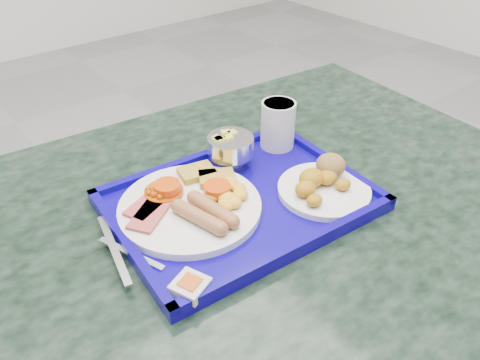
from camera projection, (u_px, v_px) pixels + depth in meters
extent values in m
cylinder|color=slate|center=(232.00, 351.00, 1.00)|extent=(0.11, 0.11, 0.69)
cube|color=black|center=(230.00, 222.00, 0.79)|extent=(1.29, 0.92, 0.04)
cube|color=#0D0282|center=(240.00, 203.00, 0.79)|extent=(0.45, 0.34, 0.01)
cube|color=#0D0282|center=(197.00, 158.00, 0.89)|extent=(0.42, 0.05, 0.01)
cube|color=#0D0282|center=(296.00, 247.00, 0.69)|extent=(0.42, 0.05, 0.01)
cube|color=#0D0282|center=(329.00, 160.00, 0.88)|extent=(0.04, 0.31, 0.01)
cube|color=#0D0282|center=(127.00, 243.00, 0.69)|extent=(0.04, 0.31, 0.01)
cylinder|color=white|center=(190.00, 207.00, 0.76)|extent=(0.23, 0.23, 0.01)
cube|color=#CA5154|center=(148.00, 205.00, 0.75)|extent=(0.09, 0.07, 0.01)
cube|color=#CA5154|center=(150.00, 215.00, 0.73)|extent=(0.09, 0.08, 0.01)
cylinder|color=#CD5008|center=(164.00, 192.00, 0.78)|extent=(0.07, 0.07, 0.01)
sphere|color=#CD5008|center=(170.00, 195.00, 0.76)|extent=(0.01, 0.01, 0.01)
sphere|color=#CD5008|center=(148.00, 189.00, 0.77)|extent=(0.01, 0.01, 0.01)
sphere|color=#CD5008|center=(163.00, 195.00, 0.76)|extent=(0.01, 0.01, 0.01)
sphere|color=#CD5008|center=(164.00, 188.00, 0.78)|extent=(0.01, 0.01, 0.01)
sphere|color=#CD5008|center=(156.00, 194.00, 0.76)|extent=(0.01, 0.01, 0.01)
sphere|color=#CD5008|center=(175.00, 188.00, 0.78)|extent=(0.01, 0.01, 0.01)
sphere|color=#CD5008|center=(153.00, 195.00, 0.76)|extent=(0.01, 0.01, 0.01)
sphere|color=#CD5008|center=(160.00, 197.00, 0.76)|extent=(0.01, 0.01, 0.01)
sphere|color=#CD5008|center=(168.00, 184.00, 0.79)|extent=(0.01, 0.01, 0.01)
sphere|color=#CD5008|center=(149.00, 193.00, 0.77)|extent=(0.01, 0.01, 0.01)
sphere|color=#CD5008|center=(161.00, 182.00, 0.79)|extent=(0.01, 0.01, 0.01)
sphere|color=#CD5008|center=(161.00, 186.00, 0.78)|extent=(0.01, 0.01, 0.01)
sphere|color=#CD5008|center=(164.00, 185.00, 0.78)|extent=(0.01, 0.01, 0.01)
sphere|color=#CD5008|center=(173.00, 186.00, 0.78)|extent=(0.01, 0.01, 0.01)
sphere|color=#CD5008|center=(161.00, 188.00, 0.78)|extent=(0.01, 0.01, 0.01)
sphere|color=#CD5008|center=(168.00, 192.00, 0.77)|extent=(0.01, 0.01, 0.01)
cube|color=#B58C2D|center=(197.00, 172.00, 0.82)|extent=(0.07, 0.06, 0.01)
cube|color=#B58C2D|center=(217.00, 178.00, 0.81)|extent=(0.07, 0.07, 0.01)
cylinder|color=brown|center=(199.00, 217.00, 0.71)|extent=(0.04, 0.09, 0.02)
cylinder|color=brown|center=(213.00, 209.00, 0.73)|extent=(0.03, 0.09, 0.02)
ellipsoid|color=yellow|center=(239.00, 189.00, 0.78)|extent=(0.02, 0.02, 0.02)
ellipsoid|color=yellow|center=(217.00, 186.00, 0.79)|extent=(0.02, 0.02, 0.01)
ellipsoid|color=yellow|center=(240.00, 194.00, 0.76)|extent=(0.03, 0.03, 0.02)
ellipsoid|color=yellow|center=(227.00, 205.00, 0.74)|extent=(0.02, 0.02, 0.01)
ellipsoid|color=yellow|center=(225.00, 203.00, 0.75)|extent=(0.02, 0.02, 0.02)
ellipsoid|color=yellow|center=(227.00, 199.00, 0.75)|extent=(0.03, 0.03, 0.02)
ellipsoid|color=yellow|center=(214.00, 195.00, 0.76)|extent=(0.03, 0.03, 0.02)
ellipsoid|color=yellow|center=(231.00, 184.00, 0.79)|extent=(0.03, 0.03, 0.02)
ellipsoid|color=yellow|center=(225.00, 201.00, 0.75)|extent=(0.02, 0.02, 0.01)
ellipsoid|color=yellow|center=(234.00, 202.00, 0.75)|extent=(0.03, 0.03, 0.02)
ellipsoid|color=yellow|center=(222.00, 195.00, 0.77)|extent=(0.02, 0.02, 0.01)
cylinder|color=#C13205|center=(167.00, 187.00, 0.77)|extent=(0.04, 0.04, 0.01)
cylinder|color=#C13205|center=(217.00, 188.00, 0.77)|extent=(0.04, 0.04, 0.01)
cylinder|color=white|center=(324.00, 190.00, 0.80)|extent=(0.16, 0.16, 0.01)
ellipsoid|color=#B77B15|center=(343.00, 184.00, 0.79)|extent=(0.03, 0.02, 0.02)
ellipsoid|color=#B77B15|center=(327.00, 177.00, 0.80)|extent=(0.04, 0.03, 0.03)
ellipsoid|color=#B77B15|center=(311.00, 178.00, 0.79)|extent=(0.05, 0.04, 0.03)
ellipsoid|color=#B77B15|center=(305.00, 189.00, 0.77)|extent=(0.04, 0.03, 0.03)
ellipsoid|color=#B77B15|center=(314.00, 200.00, 0.75)|extent=(0.03, 0.02, 0.02)
ellipsoid|color=olive|center=(331.00, 165.00, 0.82)|extent=(0.05, 0.05, 0.04)
cylinder|color=silver|center=(231.00, 163.00, 0.88)|extent=(0.05, 0.05, 0.01)
cylinder|color=silver|center=(231.00, 157.00, 0.87)|extent=(0.02, 0.02, 0.02)
cylinder|color=silver|center=(231.00, 146.00, 0.86)|extent=(0.09, 0.09, 0.03)
cube|color=#E0D255|center=(217.00, 140.00, 0.85)|extent=(0.02, 0.02, 0.01)
cube|color=#E0D255|center=(218.00, 141.00, 0.84)|extent=(0.02, 0.02, 0.01)
cube|color=#E0D255|center=(228.00, 139.00, 0.85)|extent=(0.02, 0.02, 0.01)
cube|color=#E0D255|center=(226.00, 134.00, 0.86)|extent=(0.02, 0.02, 0.01)
cube|color=#E0D255|center=(221.00, 140.00, 0.84)|extent=(0.02, 0.02, 0.01)
cube|color=#E0D255|center=(219.00, 141.00, 0.84)|extent=(0.02, 0.02, 0.01)
cube|color=#E0D255|center=(232.00, 135.00, 0.86)|extent=(0.02, 0.01, 0.01)
cylinder|color=silver|center=(278.00, 125.00, 0.91)|extent=(0.07, 0.07, 0.09)
cylinder|color=orange|center=(279.00, 105.00, 0.88)|extent=(0.06, 0.06, 0.01)
cube|color=silver|center=(131.00, 253.00, 0.68)|extent=(0.05, 0.12, 0.00)
ellipsoid|color=silver|center=(124.00, 219.00, 0.74)|extent=(0.04, 0.05, 0.01)
cube|color=silver|center=(114.00, 249.00, 0.69)|extent=(0.05, 0.16, 0.00)
cube|color=silver|center=(190.00, 286.00, 0.62)|extent=(0.06, 0.06, 0.02)
cube|color=#D34F17|center=(190.00, 282.00, 0.62)|extent=(0.03, 0.03, 0.00)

